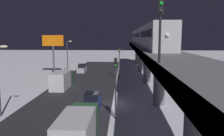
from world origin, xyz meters
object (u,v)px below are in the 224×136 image
object	(u,v)px
delivery_van	(78,130)
traffic_light_mid	(119,59)
commercial_billboard	(53,44)
subway_train	(143,37)
rail_signal	(160,20)
box_truck	(62,80)
sedan_silver	(82,69)
traffic_light_near	(116,79)
sedan_blue	(92,102)

from	to	relation	value
delivery_van	traffic_light_mid	xyz separation A→B (m)	(-2.70, -28.86, 2.85)
commercial_billboard	subway_train	bearing A→B (deg)	-178.75
delivery_van	commercial_billboard	bearing A→B (deg)	-70.15
subway_train	traffic_light_mid	world-z (taller)	subway_train
rail_signal	box_truck	size ratio (longest dim) A/B	0.54
box_truck	commercial_billboard	distance (m)	15.73
sedan_silver	traffic_light_mid	size ratio (longest dim) A/B	0.66
delivery_van	traffic_light_near	size ratio (longest dim) A/B	1.16
sedan_blue	traffic_light_near	world-z (taller)	traffic_light_near
rail_signal	commercial_billboard	size ratio (longest dim) A/B	0.45
rail_signal	commercial_billboard	bearing A→B (deg)	-63.07
subway_train	sedan_silver	world-z (taller)	subway_train
traffic_light_near	commercial_billboard	world-z (taller)	commercial_billboard
traffic_light_near	commercial_billboard	distance (m)	31.96
box_truck	traffic_light_near	xyz separation A→B (m)	(-9.50, 14.42, 2.85)
sedan_silver	commercial_billboard	xyz separation A→B (m)	(5.77, 3.76, 6.03)
sedan_silver	box_truck	distance (m)	17.42
traffic_light_mid	sedan_silver	bearing A→B (deg)	-44.57
sedan_blue	traffic_light_mid	world-z (taller)	traffic_light_mid
subway_train	box_truck	bearing A→B (deg)	43.73
traffic_light_mid	traffic_light_near	bearing A→B (deg)	90.00
sedan_silver	sedan_blue	xyz separation A→B (m)	(-6.40, 28.66, 0.00)
box_truck	traffic_light_mid	size ratio (longest dim) A/B	1.16
box_truck	traffic_light_mid	bearing A→B (deg)	-139.04
rail_signal	traffic_light_near	world-z (taller)	rail_signal
rail_signal	delivery_van	bearing A→B (deg)	-15.03
rail_signal	traffic_light_near	size ratio (longest dim) A/B	0.62
sedan_silver	sedan_blue	distance (m)	29.36
delivery_van	subway_train	bearing A→B (deg)	-102.87
box_truck	rail_signal	bearing A→B (deg)	119.65
commercial_billboard	box_truck	bearing A→B (deg)	112.21
rail_signal	sedan_blue	world-z (taller)	rail_signal
delivery_van	traffic_light_mid	distance (m)	29.13
sedan_silver	commercial_billboard	bearing A→B (deg)	33.08
sedan_blue	delivery_van	distance (m)	9.38
sedan_silver	traffic_light_near	bearing A→B (deg)	106.29
sedan_blue	delivery_van	bearing A→B (deg)	-88.78
subway_train	sedan_blue	size ratio (longest dim) A/B	12.60
sedan_blue	traffic_light_near	bearing A→B (deg)	-47.51
rail_signal	sedan_blue	bearing A→B (deg)	-61.13
subway_train	delivery_van	world-z (taller)	subway_train
commercial_billboard	sedan_blue	bearing A→B (deg)	116.05
sedan_blue	traffic_light_mid	distance (m)	20.00
traffic_light_mid	commercial_billboard	world-z (taller)	commercial_billboard
subway_train	rail_signal	size ratio (longest dim) A/B	13.87
subway_train	traffic_light_mid	bearing A→B (deg)	48.18
sedan_blue	delivery_van	xyz separation A→B (m)	(-0.20, 9.36, 0.55)
subway_train	traffic_light_near	world-z (taller)	subway_train
rail_signal	sedan_blue	xyz separation A→B (m)	(6.02, -10.93, -8.74)
rail_signal	sedan_silver	distance (m)	42.40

